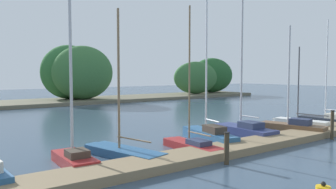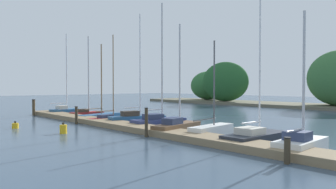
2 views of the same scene
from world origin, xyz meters
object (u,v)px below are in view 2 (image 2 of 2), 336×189
(sailboat_0, at_px, (66,110))
(mooring_piling_2, at_px, (146,122))
(sailboat_5, at_px, (160,120))
(mooring_piling_1, at_px, (76,115))
(sailboat_2, at_px, (101,115))
(sailboat_4, at_px, (138,117))
(sailboat_6, at_px, (178,126))
(sailboat_9, at_px, (302,143))
(sailboat_7, at_px, (213,129))
(sailboat_8, at_px, (257,136))
(mooring_piling_0, at_px, (34,107))
(sailboat_3, at_px, (112,118))
(channel_buoy_1, at_px, (63,129))
(channel_buoy_0, at_px, (15,126))
(sailboat_1, at_px, (87,111))
(mooring_piling_3, at_px, (287,150))

(sailboat_0, xyz_separation_m, mooring_piling_2, (16.51, -2.73, 0.34))
(sailboat_5, distance_m, mooring_piling_1, 6.34)
(sailboat_2, height_order, mooring_piling_2, sailboat_2)
(sailboat_4, bearing_deg, sailboat_6, -90.16)
(sailboat_4, bearing_deg, sailboat_9, -83.88)
(sailboat_7, bearing_deg, sailboat_8, -104.09)
(sailboat_9, relative_size, mooring_piling_1, 4.59)
(mooring_piling_1, height_order, mooring_piling_2, mooring_piling_2)
(sailboat_4, height_order, mooring_piling_0, sailboat_4)
(sailboat_8, relative_size, sailboat_9, 1.24)
(sailboat_3, height_order, channel_buoy_1, sailboat_3)
(sailboat_0, relative_size, sailboat_8, 1.06)
(mooring_piling_1, bearing_deg, sailboat_3, 80.45)
(sailboat_3, height_order, sailboat_8, sailboat_8)
(sailboat_9, bearing_deg, channel_buoy_0, 106.22)
(sailboat_1, relative_size, mooring_piling_3, 7.54)
(sailboat_2, bearing_deg, channel_buoy_1, -146.95)
(sailboat_5, height_order, sailboat_9, sailboat_5)
(sailboat_8, bearing_deg, sailboat_7, 84.65)
(channel_buoy_1, bearing_deg, sailboat_0, 155.46)
(mooring_piling_1, distance_m, mooring_piling_2, 8.31)
(mooring_piling_2, xyz_separation_m, mooring_piling_3, (8.32, 0.00, -0.32))
(sailboat_1, height_order, mooring_piling_0, sailboat_1)
(sailboat_2, height_order, sailboat_9, sailboat_2)
(sailboat_4, bearing_deg, sailboat_0, 106.27)
(sailboat_3, height_order, mooring_piling_1, sailboat_3)
(sailboat_6, bearing_deg, sailboat_8, -97.94)
(sailboat_4, distance_m, sailboat_5, 2.70)
(sailboat_3, height_order, sailboat_6, sailboat_3)
(sailboat_4, bearing_deg, sailboat_1, 103.58)
(sailboat_8, xyz_separation_m, sailboat_9, (2.57, -0.56, 0.07))
(sailboat_4, height_order, sailboat_7, sailboat_4)
(sailboat_7, xyz_separation_m, mooring_piling_0, (-19.40, -3.23, 0.43))
(mooring_piling_1, bearing_deg, sailboat_4, 56.41)
(channel_buoy_1, bearing_deg, mooring_piling_0, 167.72)
(sailboat_2, xyz_separation_m, mooring_piling_0, (-6.34, -3.49, 0.47))
(sailboat_3, relative_size, sailboat_6, 1.04)
(sailboat_0, xyz_separation_m, mooring_piling_0, (-0.92, -2.73, 0.30))
(sailboat_6, height_order, channel_buoy_0, sailboat_6)
(sailboat_8, bearing_deg, mooring_piling_1, 102.66)
(sailboat_1, bearing_deg, sailboat_4, -86.26)
(sailboat_8, height_order, mooring_piling_0, sailboat_8)
(sailboat_4, xyz_separation_m, sailboat_9, (13.47, -1.25, -0.02))
(sailboat_5, relative_size, mooring_piling_2, 5.26)
(sailboat_5, distance_m, sailboat_6, 3.21)
(sailboat_3, distance_m, sailboat_4, 2.28)
(sailboat_0, height_order, sailboat_8, sailboat_0)
(sailboat_6, xyz_separation_m, sailboat_8, (5.19, 0.48, -0.06))
(sailboat_0, xyz_separation_m, sailboat_5, (13.38, 0.82, -0.03))
(sailboat_2, height_order, sailboat_3, sailboat_3)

